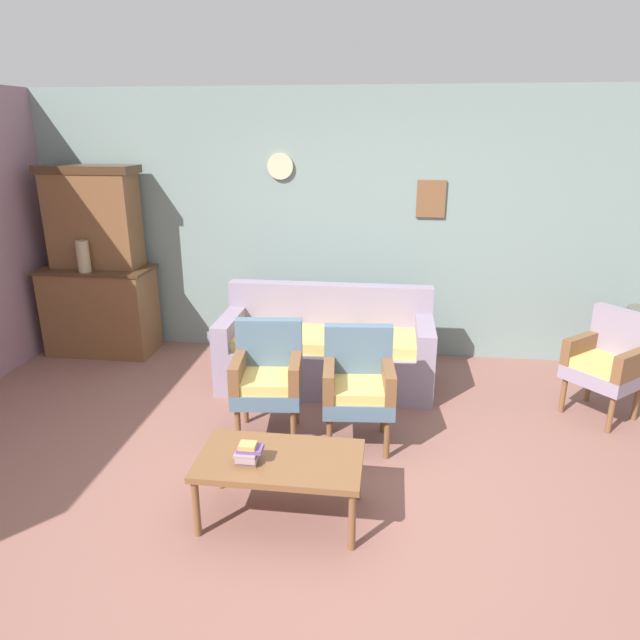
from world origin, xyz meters
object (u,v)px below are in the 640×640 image
(armchair_row_middle, at_px, (268,374))
(floral_couch, at_px, (326,351))
(armchair_near_couch_end, at_px, (358,382))
(side_cabinet, at_px, (101,310))
(wingback_chair_by_fireplace, at_px, (609,360))
(coffee_table, at_px, (280,464))
(book_stack_on_table, at_px, (248,453))
(floor_vase_by_wall, at_px, (635,345))
(vase_on_cabinet, at_px, (83,256))

(armchair_row_middle, bearing_deg, floral_couch, 70.64)
(floral_couch, relative_size, armchair_near_couch_end, 2.18)
(side_cabinet, height_order, armchair_row_middle, side_cabinet)
(wingback_chair_by_fireplace, xyz_separation_m, coffee_table, (-2.44, -1.66, -0.12))
(side_cabinet, distance_m, book_stack_on_table, 3.42)
(book_stack_on_table, distance_m, floor_vase_by_wall, 3.97)
(armchair_row_middle, xyz_separation_m, armchair_near_couch_end, (0.71, -0.05, 0.00))
(vase_on_cabinet, height_order, floral_couch, vase_on_cabinet)
(coffee_table, bearing_deg, wingback_chair_by_fireplace, 34.25)
(armchair_near_couch_end, bearing_deg, wingback_chair_by_fireplace, 18.97)
(floral_couch, bearing_deg, floor_vase_by_wall, 7.75)
(side_cabinet, bearing_deg, floral_couch, -11.21)
(vase_on_cabinet, bearing_deg, side_cabinet, 84.87)
(armchair_near_couch_end, bearing_deg, floral_couch, 109.45)
(vase_on_cabinet, xyz_separation_m, armchair_row_middle, (2.16, -1.29, -0.59))
(floor_vase_by_wall, bearing_deg, coffee_table, -140.88)
(armchair_row_middle, xyz_separation_m, wingback_chair_by_fireplace, (2.73, 0.64, 0.00))
(wingback_chair_by_fireplace, bearing_deg, armchair_near_couch_end, -161.03)
(armchair_near_couch_end, bearing_deg, floor_vase_by_wall, 29.42)
(side_cabinet, distance_m, coffee_table, 3.48)
(wingback_chair_by_fireplace, height_order, book_stack_on_table, wingback_chair_by_fireplace)
(armchair_row_middle, height_order, floor_vase_by_wall, armchair_row_middle)
(armchair_near_couch_end, height_order, wingback_chair_by_fireplace, same)
(floral_couch, bearing_deg, armchair_row_middle, -109.36)
(coffee_table, xyz_separation_m, floor_vase_by_wall, (2.93, 2.38, -0.00))
(coffee_table, distance_m, floor_vase_by_wall, 3.78)
(floral_couch, distance_m, coffee_table, 1.99)
(side_cabinet, distance_m, armchair_near_couch_end, 3.23)
(armchair_row_middle, relative_size, floor_vase_by_wall, 1.21)
(vase_on_cabinet, bearing_deg, wingback_chair_by_fireplace, -7.57)
(side_cabinet, height_order, book_stack_on_table, side_cabinet)
(vase_on_cabinet, relative_size, armchair_near_couch_end, 0.35)
(side_cabinet, distance_m, floral_couch, 2.54)
(side_cabinet, height_order, vase_on_cabinet, vase_on_cabinet)
(coffee_table, bearing_deg, floor_vase_by_wall, 39.12)
(coffee_table, bearing_deg, side_cabinet, 134.46)
(armchair_row_middle, distance_m, coffee_table, 1.07)
(coffee_table, bearing_deg, armchair_near_couch_end, 66.92)
(wingback_chair_by_fireplace, distance_m, coffee_table, 2.95)
(armchair_row_middle, xyz_separation_m, floor_vase_by_wall, (3.23, 1.37, -0.13))
(coffee_table, relative_size, book_stack_on_table, 6.20)
(side_cabinet, relative_size, wingback_chair_by_fireplace, 1.28)
(armchair_near_couch_end, height_order, floor_vase_by_wall, armchair_near_couch_end)
(floral_couch, height_order, wingback_chair_by_fireplace, same)
(wingback_chair_by_fireplace, relative_size, coffee_table, 0.90)
(floral_couch, xyz_separation_m, book_stack_on_table, (-0.22, -2.07, 0.16))
(wingback_chair_by_fireplace, relative_size, floor_vase_by_wall, 1.21)
(book_stack_on_table, bearing_deg, wingback_chair_by_fireplace, 33.61)
(side_cabinet, bearing_deg, wingback_chair_by_fireplace, -9.61)
(armchair_row_middle, distance_m, book_stack_on_table, 1.10)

